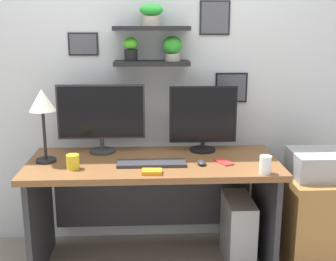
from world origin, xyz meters
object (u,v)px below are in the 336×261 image
object	(u,v)px
coffee_mug	(73,162)
cell_phone	(224,162)
water_cup	(265,165)
computer_mouse	(202,163)
computer_tower_right	(238,230)
desk	(153,187)
scissors_tray	(152,172)
monitor_left	(101,115)
monitor_right	(203,118)
desk_lamp	(42,106)
keyboard	(152,163)
drawer_cabinet	(315,220)
printer	(320,164)

from	to	relation	value
coffee_mug	cell_phone	bearing A→B (deg)	4.19
cell_phone	water_cup	size ratio (longest dim) A/B	1.27
computer_mouse	computer_tower_right	bearing A→B (deg)	20.59
desk	water_cup	size ratio (longest dim) A/B	14.97
coffee_mug	scissors_tray	distance (m)	0.50
monitor_left	monitor_right	world-z (taller)	monitor_left
water_cup	coffee_mug	bearing A→B (deg)	172.89
desk_lamp	coffee_mug	world-z (taller)	desk_lamp
cell_phone	computer_tower_right	xyz separation A→B (m)	(0.13, 0.07, -0.52)
keyboard	computer_tower_right	distance (m)	0.80
desk	monitor_right	size ratio (longest dim) A/B	3.49
computer_tower_right	drawer_cabinet	bearing A→B (deg)	-3.86
coffee_mug	printer	bearing A→B (deg)	3.73
desk	coffee_mug	size ratio (longest dim) A/B	18.30
monitor_left	water_cup	world-z (taller)	monitor_left
monitor_left	cell_phone	world-z (taller)	monitor_left
printer	keyboard	bearing A→B (deg)	-177.25
monitor_left	computer_mouse	distance (m)	0.78
coffee_mug	computer_tower_right	world-z (taller)	coffee_mug
scissors_tray	computer_tower_right	world-z (taller)	scissors_tray
cell_phone	desk_lamp	bearing A→B (deg)	153.36
desk_lamp	computer_tower_right	xyz separation A→B (m)	(1.28, -0.01, -0.89)
cell_phone	printer	world-z (taller)	printer
monitor_left	drawer_cabinet	bearing A→B (deg)	-9.70
scissors_tray	printer	size ratio (longest dim) A/B	0.32
cell_phone	drawer_cabinet	xyz separation A→B (m)	(0.65, 0.03, -0.44)
printer	desk_lamp	bearing A→B (deg)	178.62
desk	printer	distance (m)	1.13
keyboard	drawer_cabinet	xyz separation A→B (m)	(1.12, 0.05, -0.44)
monitor_left	drawer_cabinet	world-z (taller)	monitor_left
computer_mouse	printer	size ratio (longest dim) A/B	0.24
drawer_cabinet	monitor_left	bearing A→B (deg)	170.30
monitor_left	drawer_cabinet	xyz separation A→B (m)	(1.46, -0.25, -0.70)
printer	computer_tower_right	xyz separation A→B (m)	(-0.53, 0.04, -0.48)
desk	keyboard	xyz separation A→B (m)	(-0.01, -0.14, 0.22)
drawer_cabinet	computer_mouse	bearing A→B (deg)	-175.15
desk	monitor_left	xyz separation A→B (m)	(-0.35, 0.16, 0.47)
desk	desk_lamp	size ratio (longest dim) A/B	3.45
desk_lamp	water_cup	xyz separation A→B (m)	(1.37, -0.29, -0.32)
water_cup	desk	bearing A→B (deg)	153.12
monitor_left	computer_mouse	bearing A→B (deg)	-25.73
monitor_left	coffee_mug	distance (m)	0.44
monitor_right	computer_mouse	size ratio (longest dim) A/B	5.24
drawer_cabinet	computer_tower_right	world-z (taller)	drawer_cabinet
keyboard	coffee_mug	xyz separation A→B (m)	(-0.49, -0.05, 0.04)
scissors_tray	printer	distance (m)	1.15
cell_phone	water_cup	bearing A→B (deg)	-68.34
monitor_left	printer	world-z (taller)	monitor_left
coffee_mug	scissors_tray	bearing A→B (deg)	-13.36
drawer_cabinet	printer	size ratio (longest dim) A/B	1.67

